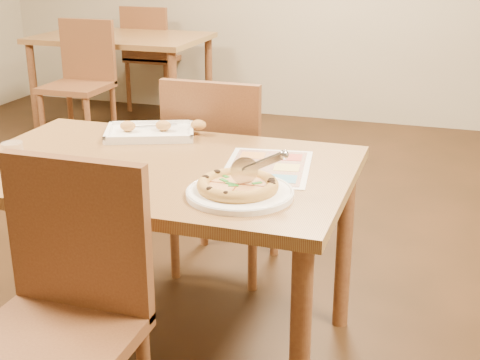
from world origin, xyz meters
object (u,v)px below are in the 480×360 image
(glass_tumbler, at_px, (13,157))
(pizza_cutter, at_px, (257,165))
(bg_table, at_px, (122,46))
(bg_chair_far, at_px, (149,46))
(bg_chair_near, at_px, (82,68))
(plate, at_px, (240,193))
(menu, at_px, (267,167))
(appetizer_tray, at_px, (153,132))
(dining_table, at_px, (158,188))
(pizza, at_px, (238,185))
(chair_near, at_px, (63,288))
(chair_far, at_px, (218,156))

(glass_tumbler, bearing_deg, pizza_cutter, 1.47)
(bg_table, xyz_separation_m, bg_chair_far, (0.00, 0.50, -0.07))
(bg_chair_near, relative_size, glass_tumbler, 5.40)
(plate, bearing_deg, menu, 88.75)
(appetizer_tray, bearing_deg, plate, -44.15)
(plate, xyz_separation_m, glass_tumbler, (-0.79, 0.01, 0.03))
(bg_chair_near, height_order, menu, bg_chair_near)
(bg_chair_far, relative_size, pizza_cutter, 3.15)
(dining_table, height_order, pizza_cutter, pizza_cutter)
(bg_chair_near, distance_m, pizza, 3.08)
(pizza_cutter, bearing_deg, bg_table, 96.72)
(plate, distance_m, menu, 0.27)
(appetizer_tray, bearing_deg, dining_table, -62.67)
(plate, bearing_deg, pizza, 142.67)
(chair_near, height_order, appetizer_tray, chair_near)
(bg_table, height_order, pizza_cutter, pizza_cutter)
(bg_chair_far, xyz_separation_m, plate, (1.96, -3.49, 0.16))
(bg_chair_near, distance_m, glass_tumbler, 2.66)
(chair_near, height_order, menu, chair_near)
(chair_far, distance_m, pizza_cutter, 0.89)
(pizza, height_order, appetizer_tray, appetizer_tray)
(dining_table, distance_m, bg_table, 3.22)
(dining_table, bearing_deg, appetizer_tray, 117.33)
(chair_far, distance_m, menu, 0.66)
(bg_table, xyz_separation_m, plate, (1.96, -2.99, 0.09))
(bg_chair_near, relative_size, plate, 1.48)
(chair_near, xyz_separation_m, pizza, (0.35, 0.42, 0.18))
(chair_far, height_order, plate, chair_far)
(pizza_cutter, height_order, appetizer_tray, pizza_cutter)
(pizza, bearing_deg, menu, 86.68)
(bg_chair_near, xyz_separation_m, appetizer_tray, (1.44, -1.89, 0.17))
(chair_near, bearing_deg, glass_tumbler, 135.78)
(dining_table, height_order, plate, plate)
(bg_chair_near, distance_m, appetizer_tray, 2.38)
(bg_table, distance_m, glass_tumbler, 3.21)
(pizza, bearing_deg, plate, -37.33)
(plate, relative_size, pizza, 1.31)
(bg_chair_near, bearing_deg, dining_table, -53.95)
(chair_near, relative_size, menu, 1.21)
(pizza_cutter, bearing_deg, glass_tumbler, 154.15)
(bg_chair_near, bearing_deg, bg_table, 90.00)
(plate, relative_size, menu, 0.82)
(chair_far, bearing_deg, appetizer_tray, 61.59)
(bg_table, distance_m, menu, 3.36)
(chair_far, distance_m, bg_table, 2.72)
(appetizer_tray, xyz_separation_m, glass_tumbler, (-0.27, -0.49, 0.02))
(chair_near, bearing_deg, menu, 61.93)
(chair_near, distance_m, bg_table, 3.76)
(pizza_cutter, height_order, menu, pizza_cutter)
(plate, xyz_separation_m, pizza_cutter, (0.04, 0.03, 0.08))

